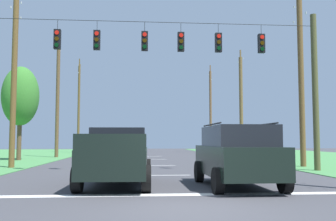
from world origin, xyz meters
TOP-DOWN VIEW (x-y plane):
  - ground_plane at (0.00, 0.00)m, footprint 120.00×120.00m
  - stop_bar_stripe at (0.00, 2.06)m, footprint 13.07×0.45m
  - lane_dash_0 at (0.00, 8.06)m, footprint 2.50×0.15m
  - lane_dash_1 at (0.00, 14.55)m, footprint 2.50×0.15m
  - lane_dash_2 at (0.00, 21.96)m, footprint 2.50×0.15m
  - lane_dash_3 at (0.00, 27.39)m, footprint 2.50×0.15m
  - overhead_signal_span at (-0.04, 9.77)m, footprint 16.09×0.31m
  - pickup_truck at (-1.75, 4.54)m, footprint 2.42×5.46m
  - suv_black at (2.16, 3.62)m, footprint 2.22×4.80m
  - distant_car_crossing_white at (6.57, 16.36)m, footprint 2.23×4.40m
  - utility_pole_mid_right at (8.35, 12.58)m, footprint 0.32×1.81m
  - utility_pole_far_right at (8.40, 25.65)m, footprint 0.33×1.82m
  - utility_pole_near_left at (8.04, 38.36)m, footprint 0.29×1.96m
  - utility_pole_far_left at (-7.92, 13.12)m, footprint 0.31×1.92m
  - utility_pole_distant_right at (-8.06, 25.84)m, footprint 0.32×1.55m
  - utility_pole_distant_left at (-8.07, 38.55)m, footprint 0.28×1.80m
  - tree_roadside_right at (-9.84, 20.99)m, footprint 2.73×2.73m

SIDE VIEW (x-z plane):
  - ground_plane at x=0.00m, z-range 0.00..0.00m
  - stop_bar_stripe at x=0.00m, z-range 0.00..0.01m
  - lane_dash_0 at x=0.00m, z-range 0.00..0.01m
  - lane_dash_1 at x=0.00m, z-range 0.00..0.01m
  - lane_dash_2 at x=0.00m, z-range 0.00..0.01m
  - lane_dash_3 at x=0.00m, z-range 0.00..0.01m
  - distant_car_crossing_white at x=6.57m, z-range 0.03..1.55m
  - pickup_truck at x=-1.75m, z-range -0.01..1.94m
  - suv_black at x=2.16m, z-range 0.03..2.09m
  - overhead_signal_span at x=-0.04m, z-range 0.61..8.51m
  - utility_pole_far_right at x=8.40m, z-range -0.21..9.60m
  - tree_roadside_right at x=-9.84m, z-range 1.27..8.34m
  - utility_pole_distant_right at x=-8.06m, z-range -0.13..10.32m
  - utility_pole_mid_right at x=8.35m, z-range -0.03..10.31m
  - utility_pole_far_left at x=-7.92m, z-range -0.10..10.52m
  - utility_pole_near_left at x=8.04m, z-range -0.09..10.75m
  - utility_pole_distant_left at x=-8.07m, z-range -0.03..11.39m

